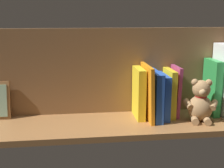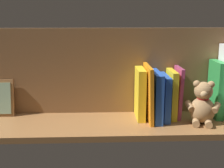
% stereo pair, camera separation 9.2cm
% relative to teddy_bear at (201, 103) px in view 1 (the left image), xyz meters
% --- Properties ---
extents(ground_plane, '(1.15, 0.29, 0.02)m').
position_rel_teddy_bear_xyz_m(ground_plane, '(0.33, -0.03, -0.08)').
color(ground_plane, '#9E6B3D').
extents(shelf_back_panel, '(1.15, 0.02, 0.35)m').
position_rel_teddy_bear_xyz_m(shelf_back_panel, '(0.33, -0.15, 0.10)').
color(shelf_back_panel, brown).
rests_on(shelf_back_panel, ground_plane).
extents(book_1, '(0.03, 0.12, 0.22)m').
position_rel_teddy_bear_xyz_m(book_1, '(-0.08, -0.08, 0.04)').
color(book_1, green).
rests_on(book_1, ground_plane).
extents(teddy_bear, '(0.13, 0.12, 0.16)m').
position_rel_teddy_bear_xyz_m(teddy_bear, '(0.00, 0.00, 0.00)').
color(teddy_bear, tan).
rests_on(teddy_bear, ground_plane).
extents(book_2, '(0.02, 0.11, 0.20)m').
position_rel_teddy_bear_xyz_m(book_2, '(0.07, -0.08, 0.03)').
color(book_2, '#B23F72').
rests_on(book_2, ground_plane).
extents(book_3, '(0.02, 0.13, 0.19)m').
position_rel_teddy_bear_xyz_m(book_3, '(0.10, -0.07, 0.02)').
color(book_3, yellow).
rests_on(book_3, ground_plane).
extents(book_4, '(0.02, 0.15, 0.17)m').
position_rel_teddy_bear_xyz_m(book_4, '(0.13, -0.06, 0.01)').
color(book_4, blue).
rests_on(book_4, ground_plane).
extents(book_5, '(0.03, 0.17, 0.19)m').
position_rel_teddy_bear_xyz_m(book_5, '(0.17, -0.05, 0.02)').
color(book_5, blue).
rests_on(book_5, ground_plane).
extents(book_6, '(0.02, 0.18, 0.21)m').
position_rel_teddy_bear_xyz_m(book_6, '(0.19, -0.05, 0.03)').
color(book_6, orange).
rests_on(book_6, ground_plane).
extents(book_7, '(0.03, 0.13, 0.20)m').
position_rel_teddy_bear_xyz_m(book_7, '(0.22, -0.07, 0.03)').
color(book_7, yellow).
rests_on(book_7, ground_plane).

